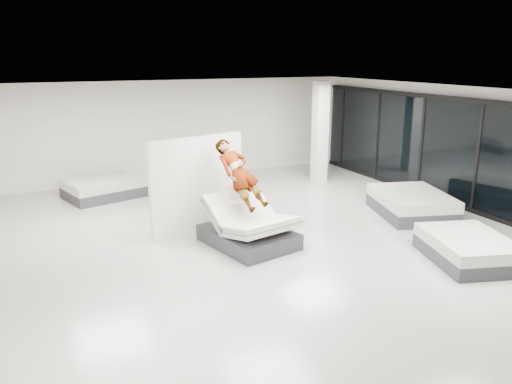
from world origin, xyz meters
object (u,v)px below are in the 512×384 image
Objects in this scene: hero_bed at (249,228)px; flat_bed_right_near at (468,249)px; remote at (258,198)px; flat_bed_right_far at (411,204)px; divider_panel at (198,185)px; column at (320,132)px; person at (240,186)px; flat_bed_left_far at (104,188)px.

flat_bed_right_near is (3.59, -2.63, -0.11)m from hero_bed.
remote is 4.35m from flat_bed_right_near.
divider_panel is at bearing 168.22° from flat_bed_right_far.
column is at bearing 14.35° from divider_panel.
divider_panel reaches higher than flat_bed_right_far.
person is 4.80m from flat_bed_right_near.
person is 5.43m from flat_bed_left_far.
flat_bed_right_far is at bearing 2.05° from hero_bed.
flat_bed_right_far is 8.52m from flat_bed_left_far.
divider_panel is at bearing 137.65° from flat_bed_right_near.
column is (4.33, 4.17, 1.23)m from hero_bed.
divider_panel reaches higher than flat_bed_right_near.
column reaches higher than flat_bed_right_near.
person is at bearing 122.15° from remote.
hero_bed is at bearing -66.35° from flat_bed_left_far.
column is (0.74, 6.80, 1.34)m from flat_bed_right_near.
column reaches higher than divider_panel.
remote reaches higher than flat_bed_right_far.
flat_bed_right_near is at bearing -96.18° from column.
flat_bed_left_far is at bearing 143.96° from flat_bed_right_far.
person reaches higher than flat_bed_right_far.
hero_bed is 4.63m from flat_bed_right_far.
remote is 5.87m from column.
column reaches higher than flat_bed_right_far.
hero_bed is at bearing 172.06° from remote.
flat_bed_right_far is 4.22m from column.
flat_bed_right_far is 2.98m from flat_bed_right_near.
hero_bed is 0.87× the size of flat_bed_right_far.
remote is 0.06× the size of flat_bed_right_near.
flat_bed_left_far is at bearing 103.06° from remote.
column is (5.03, 2.89, 0.49)m from divider_panel.
flat_bed_right_far is at bearing -10.79° from remote.
flat_bed_right_near is 0.94× the size of flat_bed_left_far.
flat_bed_right_far is at bearing -27.36° from divider_panel.
remote is 0.04× the size of column.
flat_bed_left_far is (-2.49, 5.16, -0.74)m from remote.
flat_bed_right_far is at bearing -36.04° from flat_bed_left_far.
hero_bed reaches higher than flat_bed_left_far.
flat_bed_right_far is (4.40, 0.15, -0.72)m from remote.
flat_bed_right_near is at bearing -51.53° from person.
remote is 0.06× the size of flat_bed_right_far.
divider_panel is (-0.70, 1.28, 0.74)m from hero_bed.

